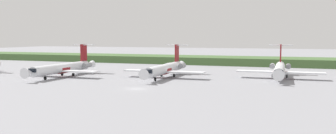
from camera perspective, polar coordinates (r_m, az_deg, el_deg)
name	(u,v)px	position (r m, az deg, el deg)	size (l,w,h in m)	color
ground_plane	(177,75)	(103.03, 1.56, -1.27)	(500.00, 500.00, 0.00)	gray
grass_berm	(209,60)	(145.97, 6.81, 1.14)	(320.00, 20.00, 3.01)	#426033
regional_jet_second	(64,68)	(102.19, -16.89, -0.11)	(22.81, 31.00, 9.00)	silver
regional_jet_third	(166,68)	(95.52, -0.40, -0.23)	(22.81, 31.00, 9.00)	silver
regional_jet_fourth	(280,69)	(98.56, 18.01, -0.31)	(22.81, 31.00, 9.00)	silver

